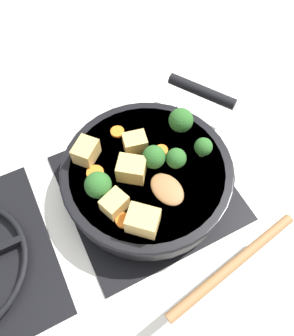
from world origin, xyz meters
The scene contains 18 objects.
ground_plane centered at (0.00, 0.00, 0.00)m, with size 2.40×2.40×0.00m, color white.
front_burner_grate centered at (0.00, 0.00, 0.01)m, with size 0.31×0.31×0.03m.
skillet_pan centered at (0.00, 0.00, 0.05)m, with size 0.35×0.40×0.05m.
wooden_spoon centered at (-0.15, -0.03, 0.08)m, with size 0.22×0.25×0.02m.
tofu_cube_center_large centered at (0.07, 0.09, 0.09)m, with size 0.04×0.04×0.04m, color tan.
tofu_cube_near_handle centered at (-0.04, 0.08, 0.09)m, with size 0.04×0.03×0.03m, color tan.
tofu_cube_east_chunk centered at (0.00, 0.03, 0.10)m, with size 0.05×0.04×0.04m, color tan.
tofu_cube_west_chunk centered at (-0.09, 0.05, 0.10)m, with size 0.05×0.04×0.04m, color tan.
tofu_cube_back_piece centered at (0.05, 0.00, 0.09)m, with size 0.04×0.03×0.03m, color tan.
broccoli_floret_near_spoon centered at (-0.01, 0.09, 0.11)m, with size 0.05×0.05×0.05m.
broccoli_floret_center_top centered at (-0.02, -0.10, 0.10)m, with size 0.03×0.03×0.04m.
broccoli_floret_east_rim centered at (0.00, -0.01, 0.10)m, with size 0.04×0.04×0.05m.
broccoli_floret_west_rim centered at (0.05, -0.09, 0.11)m, with size 0.05×0.05×0.05m.
broccoli_floret_north_edge centered at (-0.02, -0.05, 0.10)m, with size 0.04×0.04×0.04m.
carrot_slice_orange_thin centered at (0.03, 0.09, 0.08)m, with size 0.03×0.03×0.01m, color orange.
carrot_slice_near_center centered at (0.02, -0.04, 0.08)m, with size 0.02×0.02×0.01m, color orange.
carrot_slice_edge_slice centered at (0.10, 0.01, 0.08)m, with size 0.03×0.03×0.01m, color orange.
carrot_slice_under_broccoli centered at (-0.07, 0.08, 0.08)m, with size 0.03×0.03×0.01m, color orange.
Camera 1 is at (-0.26, 0.13, 0.58)m, focal length 35.00 mm.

